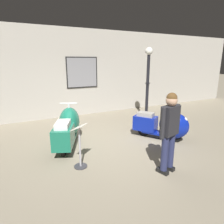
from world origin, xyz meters
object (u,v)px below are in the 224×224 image
at_px(visitor_0, 169,128).
at_px(info_stanchion, 80,150).
at_px(scooter_1, 165,125).
at_px(lamppost, 148,83).
at_px(scooter_0, 68,126).

relative_size(visitor_0, info_stanchion, 1.70).
xyz_separation_m(scooter_1, info_stanchion, (-2.61, -0.38, -0.04)).
height_order(scooter_1, info_stanchion, info_stanchion).
xyz_separation_m(scooter_1, lamppost, (0.71, 1.83, 0.99)).
distance_m(scooter_1, lamppost, 2.19).
bearing_deg(scooter_1, scooter_0, -144.07).
height_order(scooter_1, visitor_0, visitor_0).
bearing_deg(scooter_0, lamppost, -51.27).
bearing_deg(lamppost, info_stanchion, -146.35).
bearing_deg(scooter_1, lamppost, 125.48).
height_order(scooter_1, lamppost, lamppost).
bearing_deg(scooter_1, info_stanchion, -115.05).
bearing_deg(scooter_0, visitor_0, -124.68).
relative_size(lamppost, visitor_0, 1.63).
bearing_deg(visitor_0, scooter_0, 17.15).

